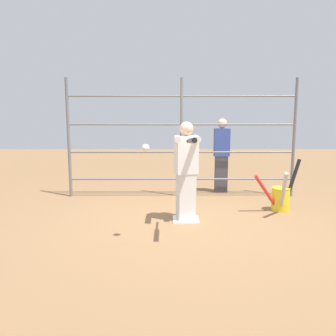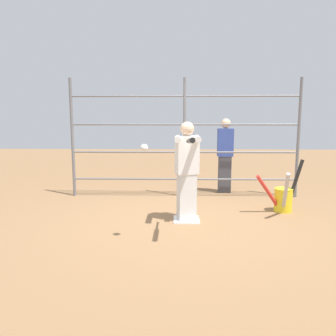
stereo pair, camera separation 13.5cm
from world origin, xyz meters
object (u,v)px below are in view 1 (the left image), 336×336
object	(u,v)px
softball_in_flight	(146,148)
bat_bucket	(281,197)
batter	(186,168)
baseball_bat_swinging	(192,141)
bystander_behind_fence	(222,154)

from	to	relation	value
softball_in_flight	bat_bucket	size ratio (longest dim) A/B	0.11
batter	baseball_bat_swinging	distance (m)	0.99
bat_bucket	bystander_behind_fence	bearing A→B (deg)	-62.22
batter	bystander_behind_fence	xyz separation A→B (m)	(-0.87, -2.01, -0.00)
batter	softball_in_flight	world-z (taller)	batter
softball_in_flight	bystander_behind_fence	bearing A→B (deg)	-116.19
bystander_behind_fence	batter	bearing A→B (deg)	66.49
bat_bucket	bystander_behind_fence	xyz separation A→B (m)	(0.78, -1.48, 0.58)
baseball_bat_swinging	bat_bucket	size ratio (longest dim) A/B	0.90
bat_bucket	bystander_behind_fence	world-z (taller)	bystander_behind_fence
batter	bat_bucket	distance (m)	1.83
softball_in_flight	bat_bucket	bearing A→B (deg)	-147.08
batter	bat_bucket	world-z (taller)	batter
bat_bucket	batter	bearing A→B (deg)	17.74
baseball_bat_swinging	softball_in_flight	size ratio (longest dim) A/B	8.48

